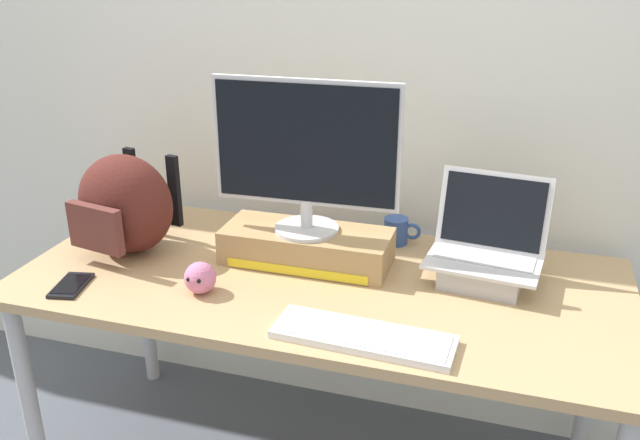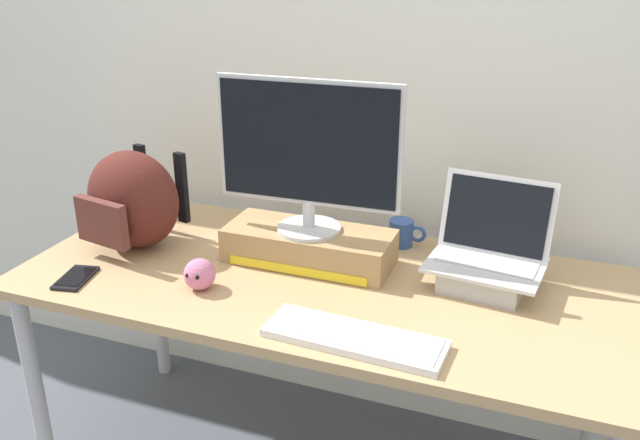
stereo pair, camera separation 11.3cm
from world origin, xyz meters
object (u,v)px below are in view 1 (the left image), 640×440
desktop_monitor (306,153)px  cell_phone (71,285)px  messenger_backpack (125,204)px  plush_toy (200,278)px  coffee_mug (397,231)px  external_keyboard (363,336)px  open_laptop (484,261)px  toner_box_yellow (307,246)px

desktop_monitor → cell_phone: size_ratio=3.45×
messenger_backpack → plush_toy: size_ratio=3.99×
desktop_monitor → coffee_mug: 0.44m
external_keyboard → plush_toy: (-0.49, 0.11, 0.03)m
open_laptop → coffee_mug: open_laptop is taller
coffee_mug → toner_box_yellow: bearing=-137.2°
messenger_backpack → plush_toy: bearing=-18.0°
plush_toy → toner_box_yellow: bearing=50.3°
external_keyboard → plush_toy: size_ratio=5.08×
desktop_monitor → plush_toy: 0.46m
external_keyboard → cell_phone: 0.85m
plush_toy → messenger_backpack: bearing=151.3°
toner_box_yellow → external_keyboard: toner_box_yellow is taller
messenger_backpack → desktop_monitor: bearing=19.0°
messenger_backpack → coffee_mug: (0.79, 0.30, -0.11)m
toner_box_yellow → plush_toy: bearing=-129.7°
toner_box_yellow → messenger_backpack: bearing=-171.6°
toner_box_yellow → coffee_mug: size_ratio=4.22×
open_laptop → external_keyboard: (-0.25, -0.41, -0.05)m
desktop_monitor → plush_toy: desktop_monitor is taller
cell_phone → messenger_backpack: bearing=73.0°
external_keyboard → plush_toy: plush_toy is taller
messenger_backpack → external_keyboard: bearing=-8.7°
open_laptop → messenger_backpack: 1.09m
external_keyboard → messenger_backpack: bearing=163.4°
coffee_mug → cell_phone: size_ratio=0.75×
open_laptop → cell_phone: (-1.11, -0.38, -0.06)m
toner_box_yellow → open_laptop: size_ratio=1.50×
desktop_monitor → messenger_backpack: size_ratio=1.54×
desktop_monitor → cell_phone: (-0.59, -0.35, -0.34)m
open_laptop → plush_toy: (-0.74, -0.30, -0.02)m
cell_phone → toner_box_yellow: bearing=19.3°
desktop_monitor → messenger_backpack: bearing=-173.8°
toner_box_yellow → messenger_backpack: size_ratio=1.42×
open_laptop → messenger_backpack: messenger_backpack is taller
coffee_mug → external_keyboard: bearing=-86.8°
messenger_backpack → coffee_mug: messenger_backpack is taller
open_laptop → coffee_mug: size_ratio=2.81×
toner_box_yellow → coffee_mug: toner_box_yellow is taller
desktop_monitor → coffee_mug: bearing=40.9°
external_keyboard → coffee_mug: bearing=96.0°
coffee_mug → cell_phone: (-0.82, -0.56, -0.04)m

